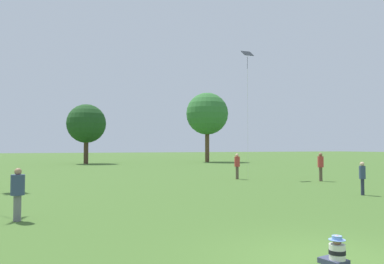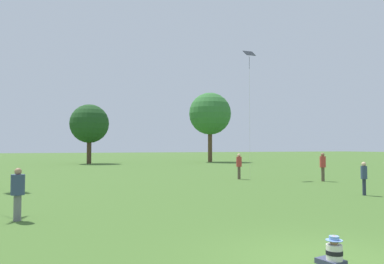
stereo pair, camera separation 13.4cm
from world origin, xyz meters
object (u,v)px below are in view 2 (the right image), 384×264
at_px(person_standing_3, 323,164).
at_px(distant_tree_1, 210,114).
at_px(person_standing_5, 364,175).
at_px(seated_toddler, 333,253).
at_px(person_standing_2, 18,190).
at_px(kite_0, 249,59).
at_px(distant_tree_2, 89,124).
at_px(person_standing_1, 239,164).

xyz_separation_m(person_standing_3, distant_tree_1, (7.17, 31.90, 6.16)).
bearing_deg(person_standing_3, person_standing_5, 77.16).
relative_size(seated_toddler, person_standing_2, 0.35).
bearing_deg(kite_0, seated_toddler, -68.38).
relative_size(kite_0, distant_tree_1, 0.88).
distance_m(distant_tree_1, distant_tree_2, 17.78).
distance_m(seated_toddler, distant_tree_2, 46.62).
bearing_deg(person_standing_5, seated_toddler, -15.97).
xyz_separation_m(seated_toddler, person_standing_1, (7.84, 17.09, 0.83)).
bearing_deg(person_standing_2, person_standing_3, -156.67).
height_order(person_standing_2, distant_tree_1, distant_tree_1).
relative_size(person_standing_3, kite_0, 0.20).
height_order(person_standing_1, person_standing_5, person_standing_1).
bearing_deg(distant_tree_1, distant_tree_2, 177.36).
distance_m(person_standing_2, distant_tree_1, 46.32).
relative_size(distant_tree_1, distant_tree_2, 1.31).
height_order(person_standing_2, distant_tree_2, distant_tree_2).
distance_m(person_standing_1, distant_tree_2, 30.20).
xyz_separation_m(person_standing_2, kite_0, (14.65, 10.66, 7.69)).
distance_m(seated_toddler, person_standing_5, 11.43).
bearing_deg(seated_toddler, person_standing_1, 56.77).
distance_m(seated_toddler, person_standing_3, 18.19).
relative_size(seated_toddler, distant_tree_2, 0.07).
bearing_deg(kite_0, distant_tree_2, 153.35).
bearing_deg(distant_tree_2, kite_0, -75.44).
distance_m(seated_toddler, kite_0, 21.47).
xyz_separation_m(seated_toddler, person_standing_2, (-5.63, 6.92, 0.70)).
xyz_separation_m(person_standing_5, distant_tree_1, (10.46, 38.20, 6.34)).
distance_m(person_standing_2, distant_tree_2, 40.29).
bearing_deg(distant_tree_2, seated_toddler, -91.93).
height_order(seated_toddler, person_standing_1, person_standing_1).
bearing_deg(kite_0, person_standing_1, -108.45).
xyz_separation_m(seated_toddler, person_standing_5, (8.76, 7.30, 0.70)).
height_order(seated_toddler, person_standing_3, person_standing_3).
xyz_separation_m(person_standing_1, person_standing_2, (-13.47, -10.17, -0.13)).
bearing_deg(distant_tree_1, kite_0, -110.07).
distance_m(person_standing_5, distant_tree_2, 39.92).
distance_m(person_standing_1, person_standing_5, 9.83).
bearing_deg(person_standing_2, person_standing_5, -175.86).
relative_size(person_standing_1, person_standing_5, 1.15).
xyz_separation_m(seated_toddler, distant_tree_2, (1.56, 46.31, 5.14)).
height_order(person_standing_3, distant_tree_1, distant_tree_1).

